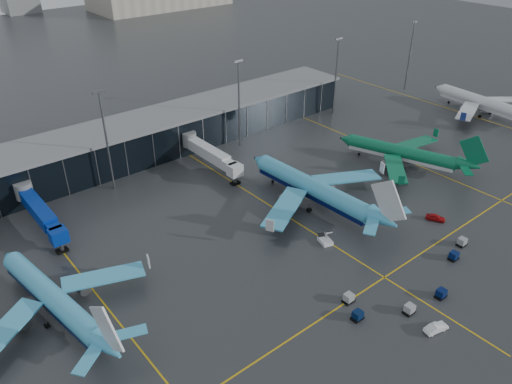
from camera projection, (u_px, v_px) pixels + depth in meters
ground at (293, 260)px, 100.66m from camera, size 600.00×600.00×0.00m
terminal_pier at (142, 138)px, 139.27m from camera, size 142.00×17.00×10.70m
jet_bridges at (40, 212)px, 107.89m from camera, size 94.00×27.50×7.20m
flood_masts at (178, 118)px, 129.76m from camera, size 203.00×0.50×25.50m
distant_hangars at (51, 3)px, 303.68m from camera, size 260.00×71.00×22.00m
taxi_lines at (294, 220)px, 113.20m from camera, size 220.00×120.00×0.02m
airliner_arkefly at (49, 287)px, 84.68m from camera, size 40.37×44.48×12.24m
airliner_klm_near at (313, 178)px, 116.06m from camera, size 41.99×47.33×14.05m
airliner_aer_lingus at (402, 145)px, 133.86m from camera, size 46.05×48.99×12.18m
airliner_ba at (484, 95)px, 166.19m from camera, size 41.32×46.02×13.14m
baggage_carts at (415, 284)px, 93.36m from camera, size 35.74×11.43×1.70m
mobile_airstair at (325, 240)px, 105.52m from camera, size 3.05×3.71×3.45m
service_van_red at (436, 217)px, 112.96m from camera, size 3.47×4.56×1.45m
service_van_white at (436, 328)px, 83.81m from camera, size 4.68×2.49×1.47m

